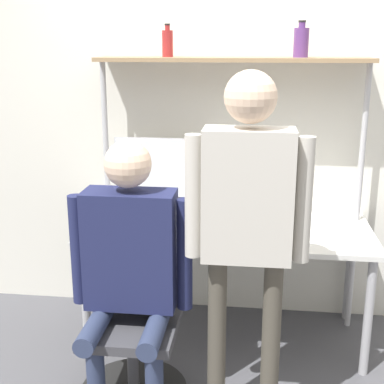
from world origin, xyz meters
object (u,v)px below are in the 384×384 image
(laptop, at_px, (163,224))
(office_chair, at_px, (134,349))
(person_standing, at_px, (247,208))
(bottle_red, at_px, (168,43))
(monitor, at_px, (164,172))
(bottle_purple, at_px, (301,42))
(cell_phone, at_px, (215,237))
(person_seated, at_px, (129,256))

(laptop, height_order, office_chair, laptop)
(person_standing, xyz_separation_m, bottle_red, (-0.52, 0.98, 0.72))
(bottle_red, bearing_deg, monitor, 177.25)
(monitor, xyz_separation_m, bottle_red, (0.03, -0.00, 0.80))
(laptop, height_order, bottle_purple, bottle_purple)
(cell_phone, relative_size, office_chair, 0.17)
(monitor, height_order, person_standing, person_standing)
(person_standing, xyz_separation_m, bottle_purple, (0.27, 0.98, 0.72))
(cell_phone, xyz_separation_m, person_standing, (0.19, -0.55, 0.35))
(office_chair, xyz_separation_m, person_seated, (0.00, -0.04, 0.54))
(cell_phone, bearing_deg, office_chair, -129.91)
(cell_phone, xyz_separation_m, office_chair, (-0.38, -0.45, -0.47))
(person_standing, bearing_deg, cell_phone, 109.01)
(laptop, bearing_deg, person_seated, -97.86)
(monitor, bearing_deg, person_standing, -60.55)
(cell_phone, relative_size, bottle_purple, 0.72)
(office_chair, xyz_separation_m, person_standing, (0.57, -0.10, 0.82))
(laptop, bearing_deg, office_chair, -98.56)
(laptop, height_order, bottle_red, bottle_red)
(person_seated, height_order, bottle_purple, bottle_purple)
(monitor, height_order, bottle_purple, bottle_purple)
(bottle_purple, bearing_deg, person_seated, -132.31)
(office_chair, relative_size, person_seated, 0.65)
(laptop, relative_size, cell_phone, 2.28)
(laptop, xyz_separation_m, bottle_purple, (0.76, 0.39, 1.02))
(monitor, xyz_separation_m, office_chair, (-0.01, -0.88, -0.74))
(office_chair, distance_m, person_seated, 0.54)
(laptop, distance_m, cell_phone, 0.31)
(person_standing, bearing_deg, office_chair, 170.00)
(office_chair, distance_m, person_standing, 1.01)
(laptop, distance_m, person_standing, 0.82)
(monitor, relative_size, office_chair, 0.72)
(laptop, bearing_deg, person_standing, -49.67)
(monitor, height_order, cell_phone, monitor)
(person_seated, xyz_separation_m, bottle_red, (0.05, 0.92, 1.00))
(person_seated, distance_m, bottle_red, 1.36)
(cell_phone, xyz_separation_m, bottle_purple, (0.46, 0.43, 1.07))
(cell_phone, height_order, office_chair, office_chair)
(cell_phone, bearing_deg, bottle_purple, 42.82)
(monitor, bearing_deg, office_chair, -90.96)
(person_seated, bearing_deg, person_standing, -5.80)
(monitor, xyz_separation_m, person_seated, (-0.01, -0.92, -0.20))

